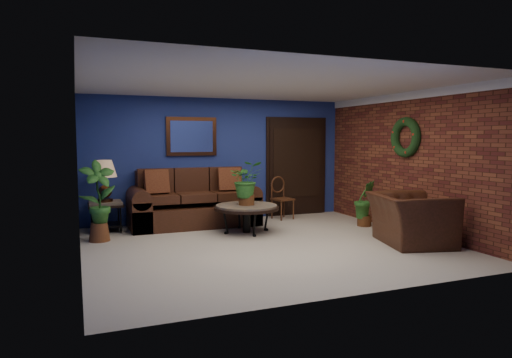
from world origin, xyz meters
name	(u,v)px	position (x,y,z in m)	size (l,w,h in m)	color
floor	(267,245)	(0.00, 0.00, 0.00)	(5.50, 5.50, 0.00)	#BEB39E
wall_back	(220,159)	(0.00, 2.50, 1.25)	(5.50, 0.04, 2.50)	navy
wall_left	(78,171)	(-2.75, 0.00, 1.25)	(0.04, 5.00, 2.50)	navy
wall_right_brick	(409,163)	(2.75, 0.00, 1.25)	(0.04, 5.00, 2.50)	brown
ceiling	(267,85)	(0.00, 0.00, 2.50)	(5.50, 5.00, 0.02)	silver
crown_molding	(410,96)	(2.72, 0.00, 2.43)	(0.03, 5.00, 0.14)	white
wall_mirror	(192,136)	(-0.60, 2.46, 1.72)	(1.02, 0.06, 0.77)	#412111
closet_door	(296,167)	(1.75, 2.47, 1.05)	(1.44, 0.06, 2.18)	black
wreath	(405,137)	(2.69, 0.05, 1.70)	(0.72, 0.72, 0.16)	black
sofa	(193,207)	(-0.68, 2.09, 0.36)	(2.44, 1.05, 1.10)	#462014
coffee_table	(246,208)	(0.04, 1.04, 0.44)	(1.16, 1.16, 0.50)	#4A4540
end_table	(106,209)	(-2.30, 2.05, 0.42)	(0.60, 0.60, 0.55)	#4A4540
table_lamp	(105,176)	(-2.30, 2.05, 1.01)	(0.43, 0.43, 0.72)	#412111
side_chair	(281,195)	(1.21, 2.11, 0.50)	(0.45, 0.45, 0.89)	#5A2C19
armchair	(410,219)	(2.15, -0.77, 0.40)	(1.23, 1.08, 0.80)	#462014
coffee_plant	(246,181)	(0.04, 1.04, 0.93)	(0.70, 0.64, 0.78)	#5E3317
floor_plant	(364,202)	(2.35, 0.76, 0.46)	(0.44, 0.38, 0.88)	#5E3317
tall_plant	(98,198)	(-2.45, 1.27, 0.71)	(0.64, 0.50, 1.33)	brown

